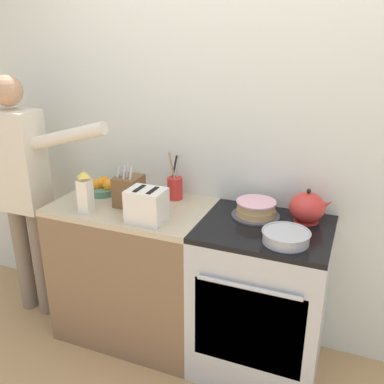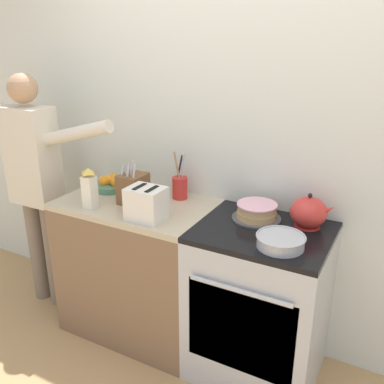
% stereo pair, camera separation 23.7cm
% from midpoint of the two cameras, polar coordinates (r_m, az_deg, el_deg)
% --- Properties ---
extents(wall_back, '(8.00, 0.04, 2.60)m').
position_cam_midpoint_polar(wall_back, '(2.54, 4.04, 6.82)').
color(wall_back, silver).
rests_on(wall_back, ground_plane).
extents(counter_cabinet, '(0.94, 0.59, 0.92)m').
position_cam_midpoint_polar(counter_cabinet, '(2.84, -10.07, -10.31)').
color(counter_cabinet, brown).
rests_on(counter_cabinet, ground_plane).
extents(stove_range, '(0.71, 0.62, 0.92)m').
position_cam_midpoint_polar(stove_range, '(2.55, 6.43, -14.06)').
color(stove_range, '#B7BABF').
rests_on(stove_range, ground_plane).
extents(layer_cake, '(0.27, 0.27, 0.09)m').
position_cam_midpoint_polar(layer_cake, '(2.42, 5.78, -2.34)').
color(layer_cake, '#4C4C51').
rests_on(layer_cake, stove_range).
extents(tea_kettle, '(0.24, 0.20, 0.19)m').
position_cam_midpoint_polar(tea_kettle, '(2.39, 12.45, -2.08)').
color(tea_kettle, red).
rests_on(tea_kettle, stove_range).
extents(mixing_bowl, '(0.24, 0.24, 0.06)m').
position_cam_midpoint_polar(mixing_bowl, '(2.15, 9.36, -5.97)').
color(mixing_bowl, '#B7BABF').
rests_on(mixing_bowl, stove_range).
extents(knife_block, '(0.14, 0.16, 0.27)m').
position_cam_midpoint_polar(knife_block, '(2.59, -11.01, 0.13)').
color(knife_block, brown).
rests_on(knife_block, counter_cabinet).
extents(utensil_crock, '(0.10, 0.10, 0.30)m').
position_cam_midpoint_polar(utensil_crock, '(2.66, -4.85, 0.61)').
color(utensil_crock, red).
rests_on(utensil_crock, counter_cabinet).
extents(fruit_bowl, '(0.23, 0.23, 0.10)m').
position_cam_midpoint_polar(fruit_bowl, '(2.85, -14.23, 0.60)').
color(fruit_bowl, '#4C7F66').
rests_on(fruit_bowl, counter_cabinet).
extents(toaster, '(0.22, 0.16, 0.19)m').
position_cam_midpoint_polar(toaster, '(2.36, -8.95, -1.84)').
color(toaster, silver).
rests_on(toaster, counter_cabinet).
extents(milk_carton, '(0.07, 0.07, 0.25)m').
position_cam_midpoint_polar(milk_carton, '(2.54, -16.66, -0.19)').
color(milk_carton, white).
rests_on(milk_carton, counter_cabinet).
extents(person_baker, '(0.94, 0.20, 1.66)m').
position_cam_midpoint_polar(person_baker, '(3.04, -23.90, 1.41)').
color(person_baker, '#7A6B5B').
rests_on(person_baker, ground_plane).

